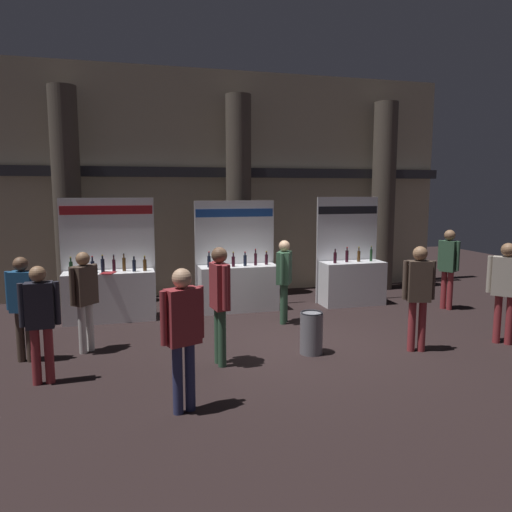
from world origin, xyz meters
name	(u,v)px	position (x,y,z in m)	size (l,w,h in m)	color
ground_plane	(288,341)	(0.00, 0.00, 0.00)	(24.00, 24.00, 0.00)	black
hall_colonnade	(234,187)	(0.00, 4.38, 2.75)	(11.63, 1.15, 5.66)	tan
exhibitor_booth_0	(110,290)	(-3.09, 2.34, 0.63)	(1.90, 0.72, 2.52)	white
exhibitor_booth_1	(238,283)	(-0.35, 2.47, 0.62)	(1.83, 0.66, 2.44)	white
exhibitor_booth_2	(351,278)	(2.37, 2.34, 0.62)	(1.55, 0.66, 2.52)	white
trash_bin	(311,333)	(0.17, -0.71, 0.35)	(0.37, 0.37, 0.70)	slate
visitor_0	(284,274)	(0.31, 1.17, 1.01)	(0.41, 0.50, 1.69)	#33563D
visitor_1	(40,315)	(-3.90, -0.92, 0.98)	(0.53, 0.23, 1.66)	maroon
visitor_2	(183,327)	(-2.10, -2.30, 1.06)	(0.54, 0.36, 1.77)	navy
visitor_3	(419,289)	(1.91, -1.05, 1.06)	(0.52, 0.32, 1.77)	maroon
visitor_4	(220,295)	(-1.38, -0.83, 1.10)	(0.26, 0.55, 1.83)	#33563D
visitor_5	(84,293)	(-3.42, 0.34, 1.00)	(0.44, 0.45, 1.68)	silver
visitor_7	(448,262)	(4.22, 1.32, 1.07)	(0.38, 0.43, 1.80)	maroon
visitor_8	(506,284)	(3.60, -1.09, 1.07)	(0.47, 0.47, 1.78)	maroon
visitor_9	(23,300)	(-4.31, 0.10, 0.98)	(0.50, 0.31, 1.66)	#47382D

